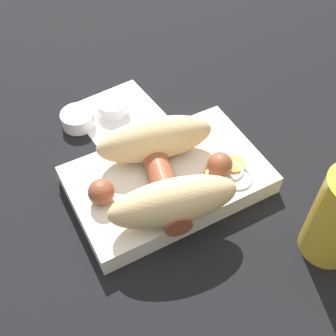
% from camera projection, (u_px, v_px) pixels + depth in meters
% --- Properties ---
extents(ground_plane, '(3.00, 3.00, 0.00)m').
position_uv_depth(ground_plane, '(168.00, 186.00, 0.60)').
color(ground_plane, black).
extents(food_tray, '(0.27, 0.17, 0.03)m').
position_uv_depth(food_tray, '(168.00, 180.00, 0.59)').
color(food_tray, silver).
rests_on(food_tray, ground_plane).
extents(bread_roll, '(0.19, 0.19, 0.06)m').
position_uv_depth(bread_roll, '(162.00, 169.00, 0.54)').
color(bread_roll, '#DBBC84').
rests_on(bread_roll, food_tray).
extents(sausage, '(0.19, 0.16, 0.03)m').
position_uv_depth(sausage, '(162.00, 177.00, 0.55)').
color(sausage, brown).
rests_on(sausage, food_tray).
extents(pickled_veggies, '(0.06, 0.06, 0.00)m').
position_uv_depth(pickled_veggies, '(231.00, 172.00, 0.57)').
color(pickled_veggies, '#F99E4C').
rests_on(pickled_veggies, food_tray).
extents(napkin, '(0.14, 0.14, 0.00)m').
position_uv_depth(napkin, '(121.00, 113.00, 0.69)').
color(napkin, white).
rests_on(napkin, ground_plane).
extents(condiment_cup_near, '(0.05, 0.05, 0.02)m').
position_uv_depth(condiment_cup_near, '(113.00, 107.00, 0.69)').
color(condiment_cup_near, white).
rests_on(condiment_cup_near, ground_plane).
extents(condiment_cup_far, '(0.05, 0.05, 0.02)m').
position_uv_depth(condiment_cup_far, '(78.00, 120.00, 0.67)').
color(condiment_cup_far, white).
rests_on(condiment_cup_far, ground_plane).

